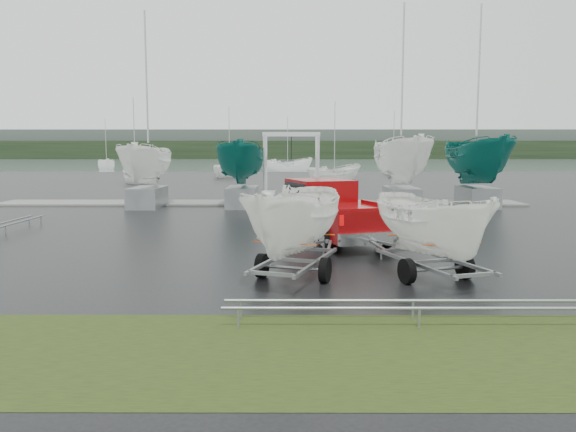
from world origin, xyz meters
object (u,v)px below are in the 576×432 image
at_px(trailer_hitched, 435,171).
at_px(boat_hoist, 291,158).
at_px(trailer_parked, 296,163).
at_px(pickup_truck, 328,208).

relative_size(trailer_hitched, boat_hoist, 1.17).
distance_m(trailer_hitched, boat_hoist, 19.33).
relative_size(trailer_hitched, trailer_parked, 0.93).
xyz_separation_m(trailer_hitched, trailer_parked, (-3.30, 0.11, 0.20)).
bearing_deg(trailer_parked, trailer_hitched, 16.95).
relative_size(trailer_parked, boat_hoist, 1.26).
bearing_deg(pickup_truck, trailer_parked, -119.59).
bearing_deg(boat_hoist, pickup_truck, -84.41).
distance_m(trailer_parked, boat_hoist, 18.94).
bearing_deg(trailer_parked, boat_hoist, 108.94).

